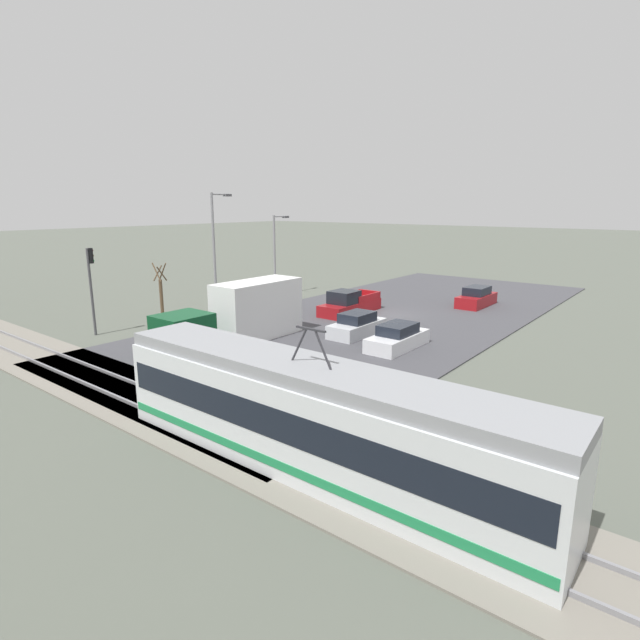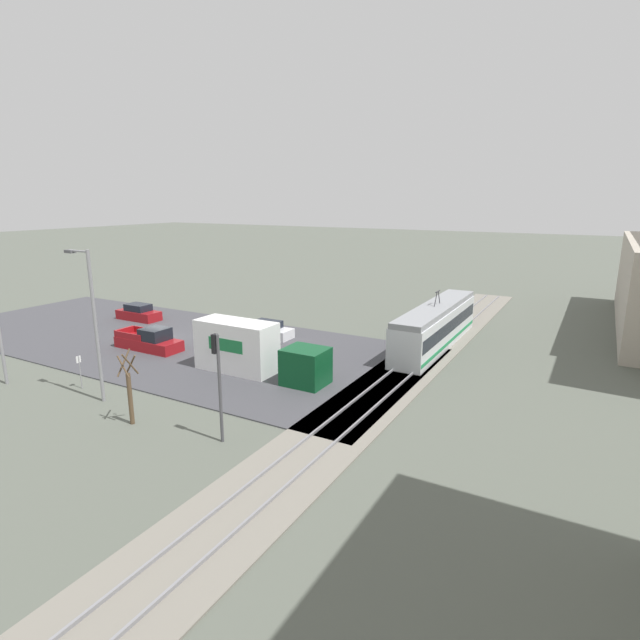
% 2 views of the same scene
% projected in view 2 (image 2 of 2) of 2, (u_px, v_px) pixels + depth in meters
% --- Properties ---
extents(ground_plane, '(320.00, 320.00, 0.00)m').
position_uv_depth(ground_plane, '(162.00, 340.00, 42.76)').
color(ground_plane, '#565B51').
extents(road_surface, '(18.29, 44.98, 0.08)m').
position_uv_depth(road_surface, '(162.00, 339.00, 42.75)').
color(road_surface, '#424247').
rests_on(road_surface, ground).
extents(rail_bed, '(69.17, 4.40, 0.22)m').
position_uv_depth(rail_bed, '(392.00, 382.00, 32.76)').
color(rail_bed, gray).
rests_on(rail_bed, ground).
extents(light_rail_tram, '(15.21, 2.59, 4.52)m').
position_uv_depth(light_rail_tram, '(436.00, 326.00, 40.50)').
color(light_rail_tram, silver).
rests_on(light_rail_tram, ground).
extents(box_truck, '(2.38, 9.84, 3.52)m').
position_uv_depth(box_truck, '(252.00, 351.00, 34.02)').
color(box_truck, '#0C4723').
rests_on(box_truck, ground).
extents(pickup_truck, '(2.03, 5.75, 1.81)m').
position_uv_depth(pickup_truck, '(150.00, 341.00, 39.70)').
color(pickup_truck, maroon).
rests_on(pickup_truck, ground).
extents(sedan_car_0, '(1.86, 4.48, 1.43)m').
position_uv_depth(sedan_car_0, '(267.00, 330.00, 43.29)').
color(sedan_car_0, silver).
rests_on(sedan_car_0, ground).
extents(sedan_car_1, '(1.84, 4.59, 1.58)m').
position_uv_depth(sedan_car_1, '(139.00, 313.00, 49.42)').
color(sedan_car_1, maroon).
rests_on(sedan_car_1, ground).
extents(sedan_car_2, '(1.84, 4.26, 1.46)m').
position_uv_depth(sedan_car_2, '(233.00, 338.00, 40.82)').
color(sedan_car_2, silver).
rests_on(sedan_car_2, ground).
extents(traffic_light_pole, '(0.28, 0.47, 5.53)m').
position_uv_depth(traffic_light_pole, '(218.00, 374.00, 24.07)').
color(traffic_light_pole, '#47474C').
rests_on(traffic_light_pole, ground).
extents(street_tree, '(0.98, 0.81, 4.08)m').
position_uv_depth(street_tree, '(130.00, 391.00, 26.41)').
color(street_tree, brown).
rests_on(street_tree, ground).
extents(street_lamp_mid_block, '(0.36, 1.95, 9.03)m').
position_uv_depth(street_lamp_mid_block, '(93.00, 317.00, 28.73)').
color(street_lamp_mid_block, gray).
rests_on(street_lamp_mid_block, ground).
extents(no_parking_sign, '(0.32, 0.08, 2.16)m').
position_uv_depth(no_parking_sign, '(80.00, 369.00, 31.53)').
color(no_parking_sign, gray).
rests_on(no_parking_sign, ground).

